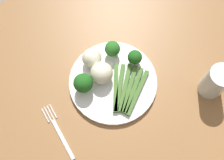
{
  "coord_description": "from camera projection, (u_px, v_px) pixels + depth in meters",
  "views": [
    {
      "loc": [
        -0.17,
        -0.21,
        1.47
      ],
      "look_at": [
        -0.0,
        0.0,
        0.77
      ],
      "focal_mm": 42.77,
      "sensor_mm": 36.0,
      "label": 1
    }
  ],
  "objects": [
    {
      "name": "cauliflower_near_fork",
      "position": [
        92.0,
        58.0,
        0.75
      ],
      "size": [
        0.06,
        0.06,
        0.06
      ],
      "primitive_type": "sphere",
      "color": "silver",
      "rests_on": "plate"
    },
    {
      "name": "fork",
      "position": [
        59.0,
        131.0,
        0.72
      ],
      "size": [
        0.04,
        0.17,
        0.0
      ],
      "rotation": [
        0.0,
        0.0,
        1.43
      ],
      "color": "silver",
      "rests_on": "dining_table"
    },
    {
      "name": "broccoli_back",
      "position": [
        135.0,
        57.0,
        0.75
      ],
      "size": [
        0.04,
        0.04,
        0.05
      ],
      "color": "#4C7F2B",
      "rests_on": "plate"
    },
    {
      "name": "broccoli_back_right",
      "position": [
        112.0,
        49.0,
        0.76
      ],
      "size": [
        0.04,
        0.04,
        0.05
      ],
      "color": "#568E33",
      "rests_on": "plate"
    },
    {
      "name": "cauliflower_edge",
      "position": [
        102.0,
        73.0,
        0.73
      ],
      "size": [
        0.06,
        0.06,
        0.06
      ],
      "primitive_type": "sphere",
      "color": "silver",
      "rests_on": "plate"
    },
    {
      "name": "plate",
      "position": [
        112.0,
        82.0,
        0.76
      ],
      "size": [
        0.25,
        0.25,
        0.01
      ],
      "primitive_type": "cylinder",
      "color": "white",
      "rests_on": "dining_table"
    },
    {
      "name": "dining_table",
      "position": [
        113.0,
        94.0,
        0.87
      ],
      "size": [
        1.34,
        0.9,
        0.75
      ],
      "color": "olive",
      "rests_on": "ground_plane"
    },
    {
      "name": "ground_plane",
      "position": [
        113.0,
        131.0,
        1.47
      ],
      "size": [
        6.0,
        6.0,
        0.02
      ],
      "primitive_type": "cube",
      "color": "gray"
    },
    {
      "name": "broccoli_front_left",
      "position": [
        83.0,
        83.0,
        0.71
      ],
      "size": [
        0.05,
        0.05,
        0.06
      ],
      "color": "#4C7F2B",
      "rests_on": "plate"
    },
    {
      "name": "asparagus_bundle",
      "position": [
        127.0,
        89.0,
        0.74
      ],
      "size": [
        0.15,
        0.14,
        0.01
      ],
      "rotation": [
        0.0,
        0.0,
        0.63
      ],
      "color": "#3D6626",
      "rests_on": "plate"
    },
    {
      "name": "water_glass",
      "position": [
        216.0,
        82.0,
        0.71
      ],
      "size": [
        0.07,
        0.07,
        0.11
      ],
      "primitive_type": "cylinder",
      "color": "silver",
      "rests_on": "dining_table"
    }
  ]
}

